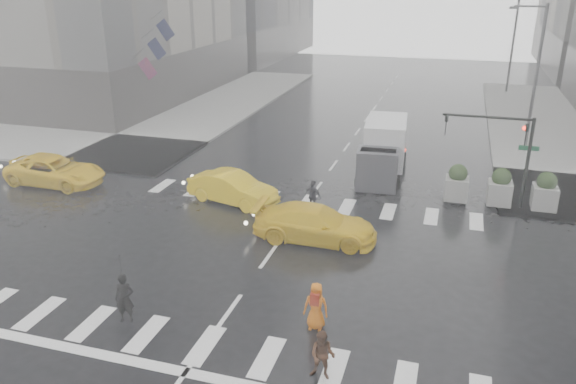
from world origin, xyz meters
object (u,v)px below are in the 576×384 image
(traffic_signal_pole, at_px, (507,144))
(box_truck, at_px, (383,149))
(pedestrian_brown, at_px, (323,355))
(pedestrian_orange, at_px, (316,306))
(taxi_front, at_px, (51,167))
(taxi_mid, at_px, (233,188))

(traffic_signal_pole, xyz_separation_m, box_truck, (-6.01, 2.82, -1.59))
(traffic_signal_pole, bearing_deg, pedestrian_brown, -110.07)
(traffic_signal_pole, distance_m, pedestrian_orange, 13.76)
(pedestrian_brown, relative_size, taxi_front, 0.33)
(pedestrian_orange, bearing_deg, box_truck, 86.55)
(taxi_front, height_order, taxi_mid, taxi_front)
(pedestrian_brown, distance_m, taxi_front, 21.23)
(traffic_signal_pole, xyz_separation_m, taxi_mid, (-12.51, -3.08, -2.46))
(taxi_front, bearing_deg, traffic_signal_pole, -81.22)
(traffic_signal_pole, bearing_deg, taxi_mid, -166.17)
(taxi_mid, bearing_deg, box_truck, -33.00)
(taxi_mid, distance_m, box_truck, 8.82)
(traffic_signal_pole, bearing_deg, box_truck, 154.88)
(pedestrian_brown, bearing_deg, traffic_signal_pole, 71.58)
(box_truck, bearing_deg, pedestrian_orange, -94.22)
(traffic_signal_pole, height_order, taxi_front, traffic_signal_pole)
(pedestrian_brown, distance_m, taxi_mid, 13.43)
(pedestrian_orange, height_order, box_truck, box_truck)
(traffic_signal_pole, bearing_deg, pedestrian_orange, -116.36)
(taxi_mid, bearing_deg, taxi_front, 104.35)
(traffic_signal_pole, height_order, box_truck, traffic_signal_pole)
(traffic_signal_pole, relative_size, taxi_mid, 0.98)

